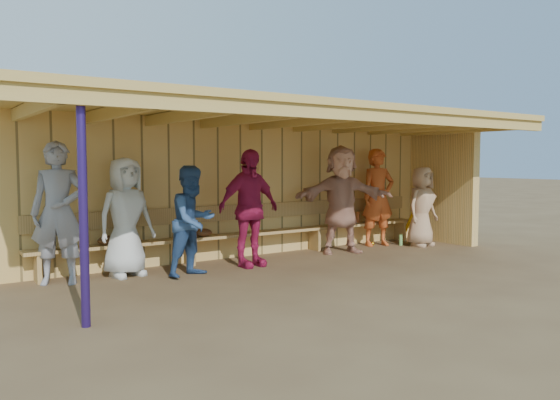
{
  "coord_description": "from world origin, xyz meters",
  "views": [
    {
      "loc": [
        -5.05,
        -7.01,
        1.68
      ],
      "look_at": [
        0.0,
        0.35,
        1.05
      ],
      "focal_mm": 35.0,
      "sensor_mm": 36.0,
      "label": 1
    }
  ],
  "objects_px": {
    "player_a": "(58,213)",
    "player_c": "(193,221)",
    "player_h": "(422,206)",
    "player_g": "(378,197)",
    "player_f": "(342,199)",
    "bench": "(255,227)",
    "player_d": "(249,208)",
    "player_b": "(126,217)"
  },
  "relations": [
    {
      "from": "player_a",
      "to": "player_c",
      "type": "height_order",
      "value": "player_a"
    },
    {
      "from": "player_a",
      "to": "player_h",
      "type": "distance_m",
      "value": 6.75
    },
    {
      "from": "player_c",
      "to": "player_g",
      "type": "bearing_deg",
      "value": -9.71
    },
    {
      "from": "player_f",
      "to": "player_g",
      "type": "bearing_deg",
      "value": 34.54
    },
    {
      "from": "player_c",
      "to": "bench",
      "type": "bearing_deg",
      "value": 11.03
    },
    {
      "from": "player_g",
      "to": "bench",
      "type": "distance_m",
      "value": 2.74
    },
    {
      "from": "player_d",
      "to": "bench",
      "type": "bearing_deg",
      "value": 46.9
    },
    {
      "from": "player_a",
      "to": "player_c",
      "type": "distance_m",
      "value": 1.84
    },
    {
      "from": "player_g",
      "to": "bench",
      "type": "xyz_separation_m",
      "value": [
        -2.68,
        0.31,
        -0.44
      ]
    },
    {
      "from": "player_a",
      "to": "player_f",
      "type": "distance_m",
      "value": 4.88
    },
    {
      "from": "player_d",
      "to": "player_f",
      "type": "relative_size",
      "value": 0.95
    },
    {
      "from": "player_c",
      "to": "player_g",
      "type": "xyz_separation_m",
      "value": [
        4.3,
        0.56,
        0.16
      ]
    },
    {
      "from": "player_b",
      "to": "player_g",
      "type": "height_order",
      "value": "player_g"
    },
    {
      "from": "player_c",
      "to": "player_h",
      "type": "height_order",
      "value": "player_c"
    },
    {
      "from": "player_d",
      "to": "player_g",
      "type": "xyz_separation_m",
      "value": [
        3.25,
        0.4,
        0.03
      ]
    },
    {
      "from": "player_b",
      "to": "player_h",
      "type": "bearing_deg",
      "value": -15.14
    },
    {
      "from": "player_g",
      "to": "player_d",
      "type": "bearing_deg",
      "value": -159.62
    },
    {
      "from": "player_c",
      "to": "player_d",
      "type": "bearing_deg",
      "value": -8.71
    },
    {
      "from": "player_d",
      "to": "player_h",
      "type": "height_order",
      "value": "player_d"
    },
    {
      "from": "player_b",
      "to": "player_g",
      "type": "xyz_separation_m",
      "value": [
        5.11,
        0.01,
        0.1
      ]
    },
    {
      "from": "player_f",
      "to": "player_h",
      "type": "bearing_deg",
      "value": 13.59
    },
    {
      "from": "player_b",
      "to": "player_f",
      "type": "relative_size",
      "value": 0.88
    },
    {
      "from": "player_g",
      "to": "bench",
      "type": "relative_size",
      "value": 0.25
    },
    {
      "from": "player_a",
      "to": "player_c",
      "type": "bearing_deg",
      "value": 5.75
    },
    {
      "from": "player_b",
      "to": "player_h",
      "type": "distance_m",
      "value": 5.81
    },
    {
      "from": "player_b",
      "to": "player_h",
      "type": "relative_size",
      "value": 1.1
    },
    {
      "from": "player_d",
      "to": "player_h",
      "type": "xyz_separation_m",
      "value": [
        3.92,
        -0.13,
        -0.15
      ]
    },
    {
      "from": "player_d",
      "to": "bench",
      "type": "xyz_separation_m",
      "value": [
        0.56,
        0.71,
        -0.41
      ]
    },
    {
      "from": "player_b",
      "to": "player_c",
      "type": "height_order",
      "value": "player_b"
    },
    {
      "from": "bench",
      "to": "player_c",
      "type": "bearing_deg",
      "value": -151.87
    },
    {
      "from": "player_c",
      "to": "player_h",
      "type": "xyz_separation_m",
      "value": [
        4.97,
        0.02,
        -0.02
      ]
    },
    {
      "from": "player_g",
      "to": "bench",
      "type": "height_order",
      "value": "player_g"
    },
    {
      "from": "player_b",
      "to": "player_f",
      "type": "xyz_separation_m",
      "value": [
        3.94,
        -0.24,
        0.12
      ]
    },
    {
      "from": "player_c",
      "to": "bench",
      "type": "height_order",
      "value": "player_c"
    },
    {
      "from": "player_a",
      "to": "bench",
      "type": "height_order",
      "value": "player_a"
    },
    {
      "from": "player_g",
      "to": "player_h",
      "type": "bearing_deg",
      "value": -25.12
    },
    {
      "from": "player_b",
      "to": "bench",
      "type": "height_order",
      "value": "player_b"
    },
    {
      "from": "player_b",
      "to": "player_h",
      "type": "height_order",
      "value": "player_b"
    },
    {
      "from": "player_c",
      "to": "player_h",
      "type": "relative_size",
      "value": 1.03
    },
    {
      "from": "player_f",
      "to": "bench",
      "type": "distance_m",
      "value": 1.68
    },
    {
      "from": "player_b",
      "to": "player_f",
      "type": "bearing_deg",
      "value": -13.45
    },
    {
      "from": "player_c",
      "to": "player_g",
      "type": "relative_size",
      "value": 0.84
    }
  ]
}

